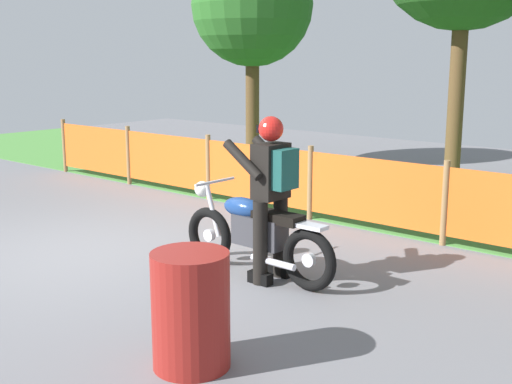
{
  "coord_description": "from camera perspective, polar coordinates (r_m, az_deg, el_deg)",
  "views": [
    {
      "loc": [
        6.26,
        -4.37,
        2.27
      ],
      "look_at": [
        2.0,
        0.63,
        0.9
      ],
      "focal_mm": 45.9,
      "sensor_mm": 36.0,
      "label": 1
    }
  ],
  "objects": [
    {
      "name": "oil_drum",
      "position": [
        4.9,
        -5.7,
        -10.21
      ],
      "size": [
        0.58,
        0.58,
        0.88
      ],
      "primitive_type": "cylinder",
      "color": "maroon",
      "rests_on": "ground"
    },
    {
      "name": "grass_verge",
      "position": [
        12.03,
        8.26,
        0.79
      ],
      "size": [
        24.0,
        5.34,
        0.01
      ],
      "primitive_type": "cube",
      "color": "#4C8C3D",
      "rests_on": "ground"
    },
    {
      "name": "rider_lead",
      "position": [
        6.58,
        1.35,
        0.2
      ],
      "size": [
        0.68,
        0.55,
        1.69
      ],
      "rotation": [
        0.0,
        0.0,
        -3.15
      ],
      "color": "black",
      "rests_on": "ground"
    },
    {
      "name": "motorcycle_lead",
      "position": [
        6.83,
        -0.09,
        -3.6
      ],
      "size": [
        2.01,
        0.59,
        0.95
      ],
      "rotation": [
        0.0,
        0.0,
        -3.15
      ],
      "color": "black",
      "rests_on": "ground"
    },
    {
      "name": "barrier_fence",
      "position": [
        9.81,
        -0.0,
        1.62
      ],
      "size": [
        10.09,
        0.08,
        1.05
      ],
      "color": "olive",
      "rests_on": "ground"
    },
    {
      "name": "ground",
      "position": [
        7.97,
        -14.1,
        -5.22
      ],
      "size": [
        24.0,
        24.0,
        0.02
      ],
      "primitive_type": "cube",
      "color": "slate"
    },
    {
      "name": "tree_leftmost",
      "position": [
        13.54,
        -0.32,
        15.88
      ],
      "size": [
        2.43,
        2.43,
        4.49
      ],
      "color": "brown",
      "rests_on": "ground"
    }
  ]
}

